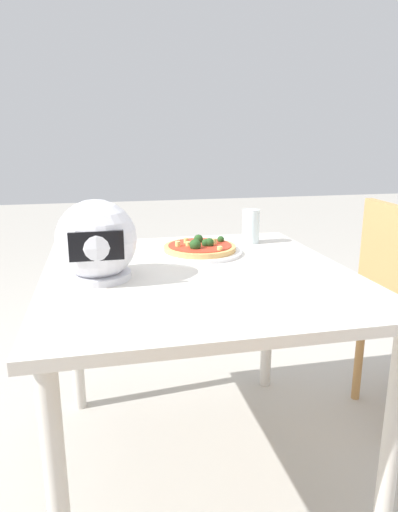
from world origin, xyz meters
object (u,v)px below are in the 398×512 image
at_px(pizza, 200,247).
at_px(drinking_glass, 251,226).
at_px(motorcycle_helmet, 97,242).
at_px(dining_table, 198,295).

distance_m(pizza, drinking_glass, 0.27).
xyz_separation_m(pizza, motorcycle_helmet, (0.37, 0.23, 0.09)).
relative_size(pizza, motorcycle_helmet, 1.10).
xyz_separation_m(dining_table, drinking_glass, (-0.29, -0.35, 0.15)).
height_order(pizza, drinking_glass, drinking_glass).
xyz_separation_m(motorcycle_helmet, drinking_glass, (-0.60, -0.36, -0.05)).
distance_m(pizza, motorcycle_helmet, 0.44).
xyz_separation_m(dining_table, pizza, (-0.06, -0.22, 0.11)).
height_order(dining_table, drinking_glass, drinking_glass).
bearing_deg(drinking_glass, dining_table, 49.68).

